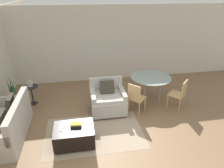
{
  "coord_description": "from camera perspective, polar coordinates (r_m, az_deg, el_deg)",
  "views": [
    {
      "loc": [
        -0.6,
        -3.23,
        3.22
      ],
      "look_at": [
        0.28,
        1.84,
        0.75
      ],
      "focal_mm": 32.0,
      "sensor_mm": 36.0,
      "label": 1
    }
  ],
  "objects": [
    {
      "name": "ground_plane",
      "position": [
        4.6,
        0.49,
        -18.78
      ],
      "size": [
        20.0,
        20.0,
        0.0
      ],
      "primitive_type": "plane",
      "color": "brown"
    },
    {
      "name": "wall_back",
      "position": [
        7.42,
        -5.01,
        11.13
      ],
      "size": [
        12.0,
        0.06,
        2.75
      ],
      "color": "beige",
      "rests_on": "ground_plane"
    },
    {
      "name": "area_rug",
      "position": [
        5.1,
        -5.01,
        -13.63
      ],
      "size": [
        2.38,
        1.53,
        0.01
      ],
      "color": "gray",
      "rests_on": "ground_plane"
    },
    {
      "name": "couch",
      "position": [
        5.38,
        -27.84,
        -10.58
      ],
      "size": [
        0.9,
        1.76,
        0.91
      ],
      "color": "#B2ADA3",
      "rests_on": "ground_plane"
    },
    {
      "name": "armchair",
      "position": [
        5.69,
        -1.25,
        -4.44
      ],
      "size": [
        0.96,
        0.88,
        0.93
      ],
      "color": "#B2ADA3",
      "rests_on": "ground_plane"
    },
    {
      "name": "ottoman",
      "position": [
        4.73,
        -10.71,
        -14.06
      ],
      "size": [
        0.89,
        0.66,
        0.43
      ],
      "color": "black",
      "rests_on": "ground_plane"
    },
    {
      "name": "book_stack",
      "position": [
        4.62,
        -10.29,
        -11.39
      ],
      "size": [
        0.25,
        0.2,
        0.08
      ],
      "color": "black",
      "rests_on": "ottoman"
    },
    {
      "name": "tv_remote_primary",
      "position": [
        4.61,
        -14.13,
        -12.4
      ],
      "size": [
        0.1,
        0.16,
        0.01
      ],
      "color": "#B7B7BC",
      "rests_on": "ottoman"
    },
    {
      "name": "tv_remote_secondary",
      "position": [
        4.48,
        -7.95,
        -13.07
      ],
      "size": [
        0.07,
        0.14,
        0.01
      ],
      "color": "#B7B7BC",
      "rests_on": "ottoman"
    },
    {
      "name": "potted_plant",
      "position": [
        6.63,
        -26.2,
        -3.92
      ],
      "size": [
        0.33,
        0.33,
        1.07
      ],
      "color": "maroon",
      "rests_on": "ground_plane"
    },
    {
      "name": "side_table",
      "position": [
        6.48,
        -21.99,
        -2.1
      ],
      "size": [
        0.41,
        0.41,
        0.58
      ],
      "color": "black",
      "rests_on": "ground_plane"
    },
    {
      "name": "picture_frame",
      "position": [
        6.37,
        -22.39,
        0.08
      ],
      "size": [
        0.12,
        0.07,
        0.2
      ],
      "color": "silver",
      "rests_on": "side_table"
    },
    {
      "name": "dining_table",
      "position": [
        6.26,
        10.99,
        1.36
      ],
      "size": [
        1.23,
        1.23,
        0.77
      ],
      "color": "#8C9E99",
      "rests_on": "ground_plane"
    },
    {
      "name": "dining_chair_near_left",
      "position": [
        5.58,
        6.75,
        -3.55
      ],
      "size": [
        0.59,
        0.59,
        0.9
      ],
      "color": "tan",
      "rests_on": "ground_plane"
    },
    {
      "name": "dining_chair_near_right",
      "position": [
        6.06,
        18.85,
        -2.34
      ],
      "size": [
        0.59,
        0.59,
        0.9
      ],
      "color": "tan",
      "rests_on": "ground_plane"
    }
  ]
}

